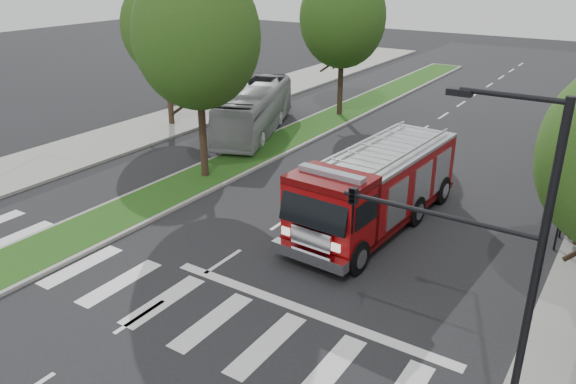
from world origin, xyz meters
name	(u,v)px	position (x,y,z in m)	size (l,w,h in m)	color
ground	(223,262)	(0.00, 0.00, 0.00)	(140.00, 140.00, 0.00)	black
sidewalk_left	(144,131)	(-14.50, 10.00, 0.07)	(5.00, 80.00, 0.15)	gray
median	(325,122)	(-6.00, 18.00, 0.08)	(3.00, 50.00, 0.15)	gray
tree_median_near	(197,36)	(-6.00, 6.00, 6.81)	(5.80, 5.80, 10.16)	black
tree_median_far	(343,18)	(-6.00, 20.00, 6.49)	(5.60, 5.60, 9.72)	black
tree_left_mid	(164,27)	(-14.00, 12.00, 6.16)	(5.20, 5.20, 9.16)	black
streetlight_right_near	(487,262)	(9.61, -3.50, 4.67)	(4.08, 0.22, 8.00)	black
fire_engine	(376,188)	(3.25, 5.70, 1.62)	(3.49, 9.90, 3.38)	#530405
city_bus	(255,110)	(-8.50, 13.64, 1.46)	(2.45, 10.48, 2.92)	#AFAFB3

